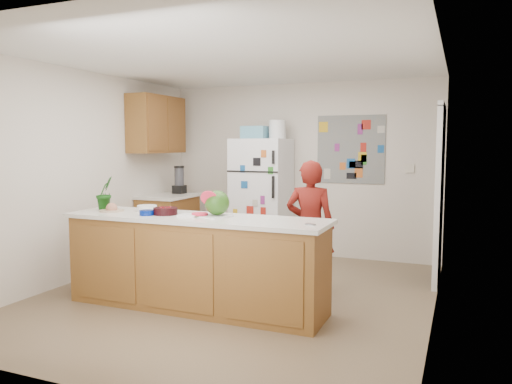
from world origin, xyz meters
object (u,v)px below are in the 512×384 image
at_px(person, 310,227).
at_px(watermelon, 217,203).
at_px(cherry_bowl, 165,211).
at_px(refrigerator, 262,198).

distance_m(person, watermelon, 1.14).
bearing_deg(cherry_bowl, watermelon, 9.47).
height_order(refrigerator, person, refrigerator).
distance_m(watermelon, cherry_bowl, 0.55).
distance_m(refrigerator, watermelon, 2.36).
xyz_separation_m(watermelon, cherry_bowl, (-0.53, -0.09, -0.10)).
distance_m(person, cherry_bowl, 1.56).
xyz_separation_m(refrigerator, watermelon, (0.46, -2.31, 0.20)).
height_order(refrigerator, cherry_bowl, refrigerator).
distance_m(refrigerator, cherry_bowl, 2.40).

